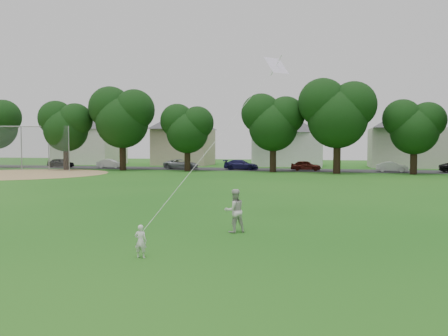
% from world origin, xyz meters
% --- Properties ---
extents(ground, '(160.00, 160.00, 0.00)m').
position_xyz_m(ground, '(0.00, 0.00, 0.00)').
color(ground, '#135313').
rests_on(ground, ground).
extents(street, '(90.00, 7.00, 0.01)m').
position_xyz_m(street, '(0.00, 42.00, 0.01)').
color(street, '#2D2D30').
rests_on(street, ground).
extents(dirt_infield, '(18.00, 18.00, 0.02)m').
position_xyz_m(dirt_infield, '(-26.00, 28.00, 0.01)').
color(dirt_infield, '#9E7F51').
rests_on(dirt_infield, ground).
extents(toddler, '(0.35, 0.25, 0.91)m').
position_xyz_m(toddler, '(0.82, -1.01, 0.45)').
color(toddler, white).
rests_on(toddler, ground).
extents(older_boy, '(0.94, 0.89, 1.52)m').
position_xyz_m(older_boy, '(2.56, 2.94, 0.76)').
color(older_boy, beige).
rests_on(older_boy, ground).
extents(kite, '(1.99, 4.34, 9.78)m').
position_xyz_m(kite, '(2.20, 2.72, 3.50)').
color(kite, white).
rests_on(kite, ground).
extents(baseball_backstop, '(11.45, 5.20, 5.30)m').
position_xyz_m(baseball_backstop, '(-30.09, 33.01, 2.65)').
color(baseball_backstop, gray).
rests_on(baseball_backstop, ground).
extents(tree_row, '(82.45, 9.30, 10.49)m').
position_xyz_m(tree_row, '(0.33, 36.25, 6.27)').
color(tree_row, black).
rests_on(tree_row, ground).
extents(parked_cars, '(53.96, 2.47, 1.24)m').
position_xyz_m(parked_cars, '(-4.17, 41.00, 0.61)').
color(parked_cars, black).
rests_on(parked_cars, ground).
extents(house_row, '(76.78, 14.05, 10.05)m').
position_xyz_m(house_row, '(-1.81, 52.00, 4.97)').
color(house_row, white).
rests_on(house_row, ground).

